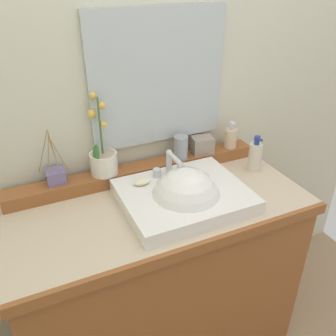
% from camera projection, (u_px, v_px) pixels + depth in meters
% --- Properties ---
extents(wall_back, '(2.81, 0.20, 2.62)m').
position_uv_depth(wall_back, '(120.00, 65.00, 1.51)').
color(wall_back, beige).
rests_on(wall_back, ground).
extents(vanity_cabinet, '(1.20, 0.57, 0.86)m').
position_uv_depth(vanity_cabinet, '(159.00, 280.00, 1.64)').
color(vanity_cabinet, '#94542A').
rests_on(vanity_cabinet, ground).
extents(back_ledge, '(1.13, 0.09, 0.06)m').
position_uv_depth(back_ledge, '(138.00, 172.00, 1.59)').
color(back_ledge, '#94542A').
rests_on(back_ledge, vanity_cabinet).
extents(sink_basin, '(0.49, 0.40, 0.29)m').
position_uv_depth(sink_basin, '(185.00, 200.00, 1.42)').
color(sink_basin, white).
rests_on(sink_basin, vanity_cabinet).
extents(soap_bar, '(0.07, 0.04, 0.02)m').
position_uv_depth(soap_bar, '(142.00, 182.00, 1.45)').
color(soap_bar, beige).
rests_on(soap_bar, sink_basin).
extents(potted_plant, '(0.12, 0.12, 0.35)m').
position_uv_depth(potted_plant, '(103.00, 158.00, 1.50)').
color(potted_plant, silver).
rests_on(potted_plant, back_ledge).
extents(soap_dispenser, '(0.06, 0.06, 0.13)m').
position_uv_depth(soap_dispenser, '(231.00, 137.00, 1.72)').
color(soap_dispenser, beige).
rests_on(soap_dispenser, back_ledge).
extents(tumbler_cup, '(0.06, 0.06, 0.11)m').
position_uv_depth(tumbler_cup, '(181.00, 147.00, 1.62)').
color(tumbler_cup, '#9299A1').
rests_on(tumbler_cup, back_ledge).
extents(reed_diffuser, '(0.11, 0.08, 0.23)m').
position_uv_depth(reed_diffuser, '(56.00, 175.00, 1.45)').
color(reed_diffuser, slate).
rests_on(reed_diffuser, back_ledge).
extents(trinket_box, '(0.11, 0.09, 0.07)m').
position_uv_depth(trinket_box, '(202.00, 145.00, 1.68)').
color(trinket_box, gray).
rests_on(trinket_box, back_ledge).
extents(lotion_bottle, '(0.06, 0.06, 0.17)m').
position_uv_depth(lotion_bottle, '(255.00, 156.00, 1.63)').
color(lotion_bottle, beige).
rests_on(lotion_bottle, vanity_cabinet).
extents(mirror, '(0.59, 0.02, 0.56)m').
position_uv_depth(mirror, '(159.00, 79.00, 1.49)').
color(mirror, silver).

